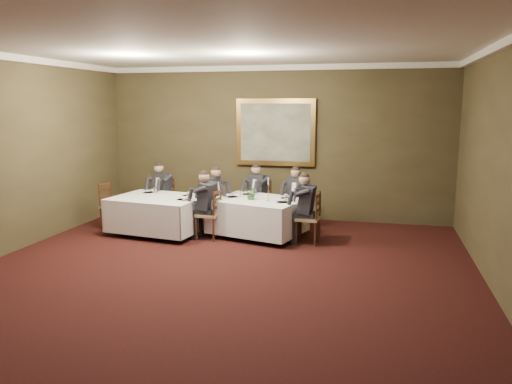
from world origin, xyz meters
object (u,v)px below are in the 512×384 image
at_px(table_second, 159,212).
at_px(chair_sec_backright, 202,213).
at_px(table_main, 258,214).
at_px(candlestick, 268,192).
at_px(chair_main_endleft, 212,216).
at_px(diner_sec_endright, 208,213).
at_px(centerpiece, 252,193).
at_px(diner_main_backright, 297,206).
at_px(chair_main_endright, 308,229).
at_px(diner_main_endleft, 213,206).
at_px(chair_sec_endleft, 113,215).
at_px(chair_sec_backleft, 163,209).
at_px(chair_main_backright, 297,216).
at_px(painting, 275,132).
at_px(chair_sec_endright, 209,225).
at_px(diner_main_backleft, 258,202).
at_px(diner_main_endright, 308,217).
at_px(chair_main_backleft, 259,212).
at_px(diner_sec_backleft, 163,199).

height_order(table_second, chair_sec_backright, chair_sec_backright).
bearing_deg(table_main, candlestick, -30.23).
bearing_deg(candlestick, table_second, -176.86).
xyz_separation_m(chair_main_endleft, diner_sec_endright, (0.17, -0.71, 0.23)).
height_order(centerpiece, candlestick, candlestick).
xyz_separation_m(diner_main_backright, diner_sec_endright, (-1.58, -1.15, 0.00)).
bearing_deg(centerpiece, chair_main_endright, -9.90).
distance_m(diner_main_endleft, centerpiece, 1.09).
xyz_separation_m(diner_main_backright, chair_sec_endleft, (-3.86, -0.85, -0.23)).
bearing_deg(centerpiece, chair_sec_backright, 152.75).
relative_size(chair_main_endleft, chair_sec_endleft, 1.00).
height_order(diner_main_endleft, candlestick, diner_main_endleft).
height_order(chair_main_endright, chair_sec_backleft, same).
height_order(chair_main_backright, centerpiece, centerpiece).
distance_m(diner_main_backright, chair_sec_endleft, 3.96).
bearing_deg(diner_sec_endright, painting, -19.06).
bearing_deg(chair_sec_endright, diner_sec_endright, 90.00).
distance_m(diner_main_backleft, chair_main_endleft, 1.12).
relative_size(diner_main_backleft, candlestick, 2.85).
bearing_deg(diner_main_backright, diner_main_endleft, 36.93).
xyz_separation_m(diner_main_endleft, chair_sec_endright, (0.17, -0.71, -0.23)).
bearing_deg(centerpiece, painting, 86.54).
bearing_deg(chair_main_endleft, diner_sec_endright, 15.23).
bearing_deg(painting, diner_main_backright, -54.94).
bearing_deg(painting, diner_main_endright, -62.07).
relative_size(chair_main_backleft, chair_sec_endright, 1.00).
distance_m(chair_sec_backleft, chair_sec_endright, 1.89).
xyz_separation_m(table_second, chair_sec_endright, (1.14, -0.15, -0.17)).
height_order(diner_main_endright, candlestick, diner_main_endright).
height_order(diner_main_backright, chair_main_endleft, diner_main_backright).
distance_m(chair_main_endleft, chair_sec_backright, 0.47).
bearing_deg(diner_main_backleft, chair_sec_endleft, 46.54).
xyz_separation_m(table_second, centerpiece, (1.92, 0.19, 0.45)).
bearing_deg(table_main, chair_sec_endleft, -177.95).
xyz_separation_m(chair_sec_backright, diner_sec_endright, (0.52, -1.01, 0.23)).
xyz_separation_m(diner_main_backright, chair_sec_backright, (-2.10, -0.14, -0.23)).
relative_size(table_main, centerpiece, 7.41).
distance_m(chair_main_backright, diner_sec_backleft, 3.09).
relative_size(chair_sec_endright, painting, 0.55).
relative_size(table_main, chair_sec_endright, 2.03).
relative_size(chair_main_endleft, painting, 0.55).
height_order(chair_main_endleft, diner_sec_endright, diner_sec_endright).
distance_m(chair_main_backleft, centerpiece, 1.24).
bearing_deg(table_second, painting, 44.17).
xyz_separation_m(diner_sec_backleft, chair_sec_endleft, (-0.78, -0.83, -0.23)).
distance_m(diner_main_endleft, diner_main_endright, 2.19).
relative_size(diner_main_endleft, chair_main_endright, 1.35).
relative_size(chair_sec_backleft, chair_sec_endleft, 1.00).
bearing_deg(table_second, diner_sec_endright, -7.70).
bearing_deg(table_second, chair_sec_endright, -7.66).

